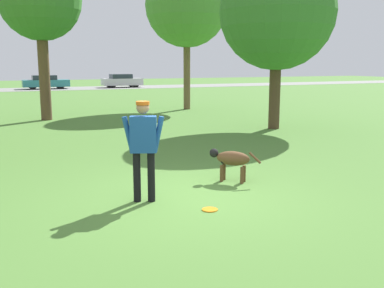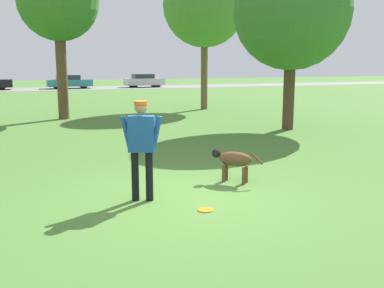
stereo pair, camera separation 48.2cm
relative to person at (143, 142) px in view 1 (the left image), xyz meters
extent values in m
plane|color=#4C7A33|center=(0.75, -0.12, -1.05)|extent=(120.00, 120.00, 0.00)
cube|color=gray|center=(0.75, 36.66, -1.04)|extent=(120.00, 6.00, 0.01)
cylinder|color=black|center=(0.12, -0.04, -0.61)|extent=(0.17, 0.17, 0.88)
cylinder|color=black|center=(-0.12, 0.04, -0.61)|extent=(0.17, 0.17, 0.88)
cube|color=#1E4C93|center=(0.00, 0.00, 0.14)|extent=(0.50, 0.37, 0.62)
cylinder|color=#1E4C93|center=(0.24, -0.09, 0.14)|extent=(0.24, 0.16, 0.63)
cylinder|color=#1E4C93|center=(-0.24, 0.09, 0.14)|extent=(0.24, 0.16, 0.63)
sphere|color=#A87A5B|center=(0.00, 0.00, 0.59)|extent=(0.28, 0.28, 0.22)
cylinder|color=#D15B19|center=(0.00, 0.00, 0.67)|extent=(0.30, 0.30, 0.06)
ellipsoid|color=brown|center=(2.05, 0.54, -0.57)|extent=(0.69, 0.70, 0.29)
ellipsoid|color=black|center=(1.92, 0.68, -0.62)|extent=(0.26, 0.26, 0.16)
sphere|color=black|center=(1.77, 0.83, -0.48)|extent=(0.26, 0.26, 0.18)
cylinder|color=brown|center=(1.85, 0.64, -0.88)|extent=(0.10, 0.10, 0.34)
cylinder|color=brown|center=(1.96, 0.75, -0.88)|extent=(0.10, 0.10, 0.34)
cylinder|color=brown|center=(2.15, 0.33, -0.88)|extent=(0.10, 0.10, 0.34)
cylinder|color=brown|center=(2.26, 0.44, -0.88)|extent=(0.10, 0.10, 0.34)
cylinder|color=brown|center=(2.37, 0.22, -0.52)|extent=(0.22, 0.22, 0.23)
cylinder|color=orange|center=(0.84, -0.90, -1.04)|extent=(0.26, 0.26, 0.02)
torus|color=orange|center=(0.84, -0.90, -1.04)|extent=(0.26, 0.26, 0.02)
cylinder|color=brown|center=(-0.30, 12.63, 0.80)|extent=(0.45, 0.45, 3.70)
cylinder|color=#4C3826|center=(7.09, 6.57, 0.27)|extent=(0.40, 0.40, 2.63)
sphere|color=#38752D|center=(7.09, 6.57, 3.13)|extent=(4.12, 4.12, 4.12)
cylinder|color=brown|center=(6.94, 14.40, 0.79)|extent=(0.35, 0.35, 3.68)
sphere|color=#4C8938|center=(6.94, 14.40, 4.21)|extent=(4.21, 4.21, 4.21)
cube|color=teal|center=(2.20, 36.85, -0.52)|extent=(4.14, 1.85, 0.62)
cube|color=#232D38|center=(2.08, 36.85, 0.01)|extent=(2.15, 1.59, 0.43)
cylinder|color=black|center=(3.44, 37.65, -0.73)|extent=(0.63, 0.20, 0.63)
cylinder|color=black|center=(3.44, 36.05, -0.73)|extent=(0.63, 0.20, 0.63)
cylinder|color=black|center=(0.96, 37.65, -0.73)|extent=(0.63, 0.20, 0.63)
cylinder|color=black|center=(0.96, 36.05, -0.73)|extent=(0.63, 0.20, 0.63)
cube|color=#B7B7BC|center=(9.42, 36.61, -0.50)|extent=(3.89, 1.80, 0.67)
cube|color=#232D38|center=(9.30, 36.61, 0.05)|extent=(2.03, 1.53, 0.42)
cylinder|color=black|center=(10.57, 37.38, -0.74)|extent=(0.63, 0.21, 0.63)
cylinder|color=black|center=(10.59, 35.87, -0.74)|extent=(0.63, 0.21, 0.63)
cylinder|color=black|center=(8.25, 37.34, -0.74)|extent=(0.63, 0.21, 0.63)
cylinder|color=black|center=(8.27, 35.84, -0.74)|extent=(0.63, 0.21, 0.63)
camera|label=1|loc=(-2.28, -7.25, 1.33)|focal=42.00mm
camera|label=2|loc=(-1.83, -7.43, 1.33)|focal=42.00mm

